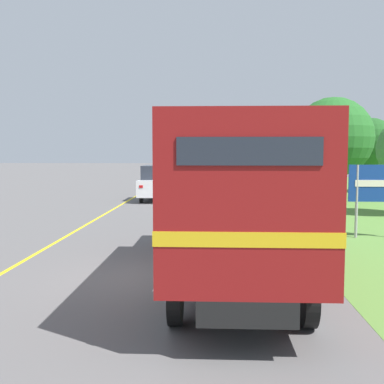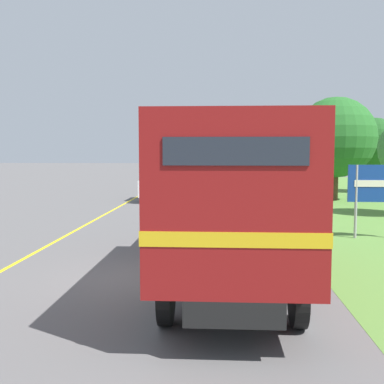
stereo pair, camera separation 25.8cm
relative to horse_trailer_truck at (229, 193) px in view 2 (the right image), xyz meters
name	(u,v)px [view 2 (the right image)]	position (x,y,z in m)	size (l,w,h in m)	color
ground_plane	(156,278)	(-1.62, 0.25, -1.91)	(200.00, 200.00, 0.00)	#5B5959
edge_line_yellow	(119,207)	(-5.32, 13.59, -1.91)	(0.12, 57.50, 0.01)	yellow
centre_dash_near	(157,274)	(-1.62, 0.53, -1.91)	(0.12, 2.60, 0.01)	white
centre_dash_mid_a	(181,228)	(-1.62, 7.13, -1.91)	(0.12, 2.60, 0.01)	white
centre_dash_mid_b	(192,207)	(-1.62, 13.73, -1.91)	(0.12, 2.60, 0.01)	white
centre_dash_far	(198,195)	(-1.62, 20.33, -1.91)	(0.12, 2.60, 0.01)	white
centre_dash_farthest	(202,187)	(-1.62, 26.93, -1.91)	(0.12, 2.60, 0.01)	white
horse_trailer_truck	(229,193)	(0.00, 0.00, 0.00)	(2.47, 8.70, 3.37)	black
lead_car_white	(160,183)	(-3.67, 16.96, -0.91)	(1.80, 4.22, 2.00)	black
lead_car_red_ahead	(226,175)	(0.21, 26.48, -0.93)	(1.80, 4.62, 1.94)	black
highway_sign	(378,186)	(4.83, 5.51, -0.22)	(1.81, 0.09, 2.71)	#9E9EA3
roadside_tree_mid	(336,138)	(6.31, 17.73, 1.65)	(4.57, 4.57, 5.86)	#4C3823
roadside_tree_far	(374,142)	(10.13, 23.11, 1.48)	(3.28, 3.28, 5.04)	brown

